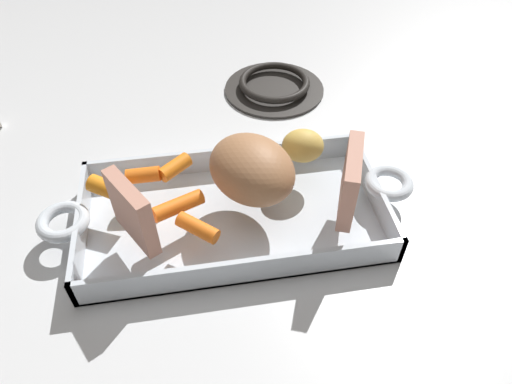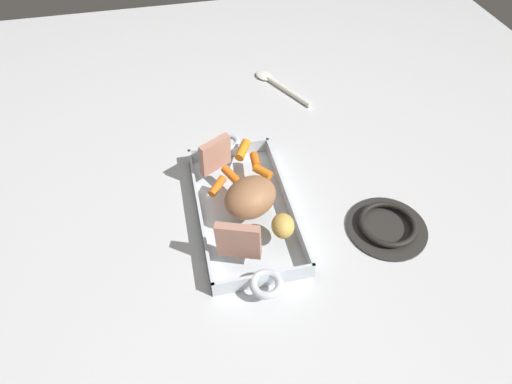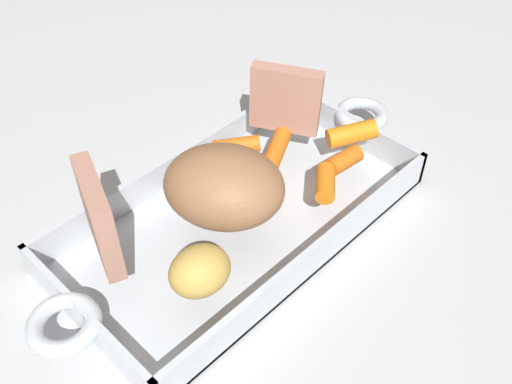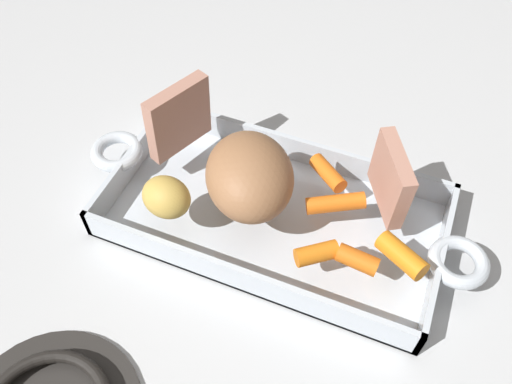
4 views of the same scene
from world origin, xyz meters
name	(u,v)px [view 3 (image 3 of 4)]	position (x,y,z in m)	size (l,w,h in m)	color
ground_plane	(240,224)	(0.00, 0.00, 0.00)	(2.15, 2.15, 0.00)	silver
roasting_dish	(239,216)	(0.00, 0.00, 0.01)	(0.47, 0.20, 0.04)	silver
pork_roast	(224,186)	(0.03, 0.01, 0.08)	(0.11, 0.09, 0.07)	#9C6A45
roast_slice_thin	(99,217)	(0.13, -0.04, 0.08)	(0.02, 0.08, 0.08)	tan
roast_slice_outer	(286,100)	(-0.11, -0.04, 0.08)	(0.02, 0.08, 0.08)	tan
baby_carrot_long	(344,160)	(-0.11, 0.05, 0.05)	(0.02, 0.02, 0.04)	orange
baby_carrot_northwest	(236,146)	(-0.05, -0.05, 0.05)	(0.02, 0.02, 0.05)	orange
baby_carrot_southeast	(325,183)	(-0.07, 0.06, 0.05)	(0.02, 0.02, 0.04)	orange
baby_carrot_northeast	(275,153)	(-0.07, -0.01, 0.05)	(0.02, 0.02, 0.06)	orange
baby_carrot_center_left	(352,134)	(-0.15, 0.03, 0.05)	(0.02, 0.02, 0.05)	orange
potato_golden_large	(200,271)	(0.10, 0.06, 0.06)	(0.05, 0.05, 0.04)	gold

